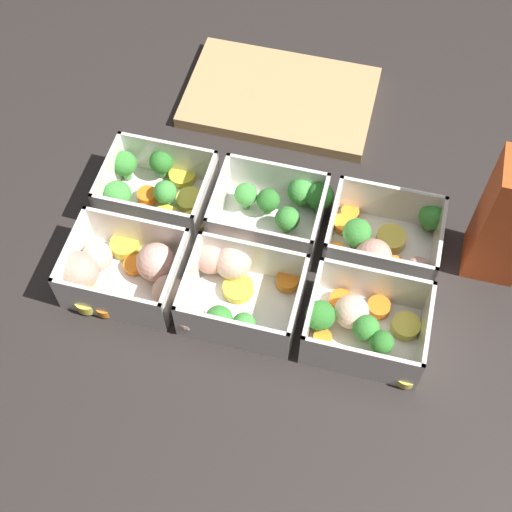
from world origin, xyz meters
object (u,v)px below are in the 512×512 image
Objects in this scene: container_near_left at (122,271)px; container_near_right at (361,324)px; container_near_center at (230,289)px; container_far_left at (154,189)px; container_far_right at (385,243)px; container_far_center at (279,208)px; juice_carton at (509,219)px.

container_near_right is at bearing 0.20° from container_near_left.
container_near_center and container_far_left have the same top height.
container_far_left is at bearing 178.32° from container_far_right.
container_near_right is 0.12m from container_far_right.
container_far_right is (0.15, -0.02, -0.00)m from container_far_center.
container_far_right is (0.01, 0.12, 0.00)m from container_near_right.
container_near_right is 0.20m from container_far_center.
container_near_center and container_far_right have the same top height.
container_far_center is at bearing -178.93° from juice_carton.
container_near_left is 0.34m from container_far_right.
container_far_left is at bearing 156.87° from container_near_right.
container_near_center and container_near_right have the same top height.
container_near_right is 0.99× the size of container_far_center.
container_far_center is at bearing 134.10° from container_near_right.
container_near_center is at bearing -41.38° from container_far_left.
juice_carton reaches higher than container_far_center.
container_far_left is 0.32m from container_far_right.
container_far_right is at bearing 21.34° from container_near_left.
juice_carton is at bearing 1.07° from container_far_center.
container_near_right and container_far_left have the same top height.
juice_carton reaches higher than container_far_left.
container_near_left is 0.86× the size of juice_carton.
container_far_center is at bearing 77.28° from container_near_center.
container_far_left is at bearing 91.26° from container_near_left.
juice_carton reaches higher than container_near_center.
container_near_left is 1.16× the size of container_near_right.
container_near_center is 1.03× the size of container_far_center.
container_near_right is at bearing -2.26° from container_near_center.
juice_carton reaches higher than container_near_left.
container_far_center is 0.29m from juice_carton.
juice_carton is (0.45, 0.01, 0.07)m from container_far_left.
container_near_left is 0.48m from juice_carton.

